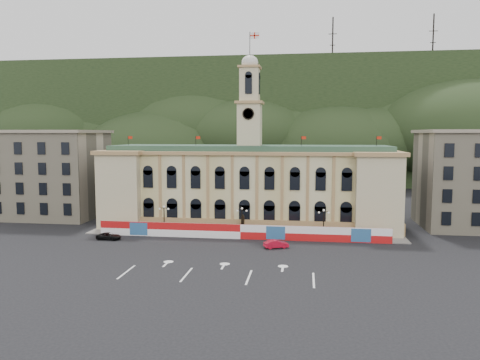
# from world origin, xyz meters

# --- Properties ---
(ground) EXTENTS (260.00, 260.00, 0.00)m
(ground) POSITION_xyz_m (0.00, 0.00, 0.00)
(ground) COLOR black
(ground) RESTS_ON ground
(lane_markings) EXTENTS (26.00, 10.00, 0.02)m
(lane_markings) POSITION_xyz_m (0.00, -5.00, 0.00)
(lane_markings) COLOR white
(lane_markings) RESTS_ON ground
(hill_ridge) EXTENTS (230.00, 80.00, 64.00)m
(hill_ridge) POSITION_xyz_m (0.03, 121.99, 19.48)
(hill_ridge) COLOR black
(hill_ridge) RESTS_ON ground
(city_hall) EXTENTS (56.20, 17.60, 37.10)m
(city_hall) POSITION_xyz_m (0.00, 27.63, 7.85)
(city_hall) COLOR beige
(city_hall) RESTS_ON ground
(side_building_left) EXTENTS (21.00, 17.00, 18.60)m
(side_building_left) POSITION_xyz_m (-43.00, 30.93, 9.33)
(side_building_left) COLOR #C1B495
(side_building_left) RESTS_ON ground
(side_building_right) EXTENTS (21.00, 17.00, 18.60)m
(side_building_right) POSITION_xyz_m (43.00, 30.93, 9.33)
(side_building_right) COLOR #C1B495
(side_building_right) RESTS_ON ground
(hoarding_fence) EXTENTS (50.00, 0.44, 2.50)m
(hoarding_fence) POSITION_xyz_m (0.06, 15.07, 1.25)
(hoarding_fence) COLOR red
(hoarding_fence) RESTS_ON ground
(pavement) EXTENTS (56.00, 5.50, 0.16)m
(pavement) POSITION_xyz_m (0.00, 17.75, 0.08)
(pavement) COLOR slate
(pavement) RESTS_ON ground
(statue) EXTENTS (1.40, 1.40, 3.72)m
(statue) POSITION_xyz_m (0.00, 18.00, 1.19)
(statue) COLOR #595651
(statue) RESTS_ON ground
(lamp_left) EXTENTS (1.96, 0.44, 5.15)m
(lamp_left) POSITION_xyz_m (-14.00, 17.00, 3.07)
(lamp_left) COLOR black
(lamp_left) RESTS_ON ground
(lamp_center) EXTENTS (1.96, 0.44, 5.15)m
(lamp_center) POSITION_xyz_m (0.00, 17.00, 3.07)
(lamp_center) COLOR black
(lamp_center) RESTS_ON ground
(lamp_right) EXTENTS (1.96, 0.44, 5.15)m
(lamp_right) POSITION_xyz_m (14.00, 17.00, 3.07)
(lamp_right) COLOR black
(lamp_right) RESTS_ON ground
(red_sedan) EXTENTS (4.14, 4.88, 1.29)m
(red_sedan) POSITION_xyz_m (6.43, 9.52, 0.64)
(red_sedan) COLOR red
(red_sedan) RESTS_ON ground
(black_suv) EXTENTS (2.23, 4.30, 1.15)m
(black_suv) POSITION_xyz_m (-22.00, 11.48, 0.58)
(black_suv) COLOR black
(black_suv) RESTS_ON ground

